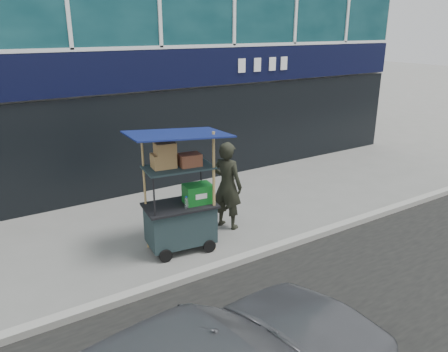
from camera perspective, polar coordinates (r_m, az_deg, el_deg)
ground at (r=8.10m, az=4.73°, el=-9.50°), size 80.00×80.00×0.00m
curb at (r=7.94m, az=5.62°, el=-9.69°), size 80.00×0.18×0.12m
vendor_cart at (r=7.81m, az=-5.66°, el=-4.26°), size 1.79×1.37×2.24m
vendor_man at (r=8.60m, az=0.44°, el=-1.24°), size 0.65×0.76×1.77m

